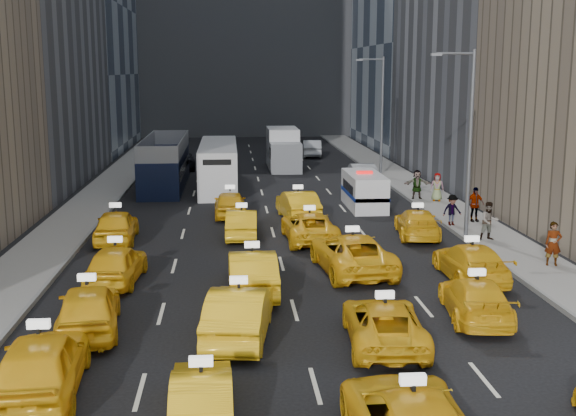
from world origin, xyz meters
The scene contains 38 objects.
ground centered at (0.00, 0.00, 0.00)m, with size 160.00×160.00×0.00m, color black.
sidewalk_west centered at (-10.50, 25.00, 0.07)m, with size 3.00×90.00×0.15m, color gray.
sidewalk_east centered at (10.50, 25.00, 0.07)m, with size 3.00×90.00×0.15m, color gray.
curb_west centered at (-9.05, 25.00, 0.09)m, with size 0.15×90.00×0.18m, color slate.
curb_east centered at (9.05, 25.00, 0.09)m, with size 0.15×90.00×0.18m, color slate.
streetlight_near centered at (9.18, 12.00, 4.92)m, with size 2.15×0.22×9.00m.
streetlight_far centered at (9.18, 32.00, 4.92)m, with size 2.15×0.22×9.00m.
taxi_0 centered at (-6.90, -4.02, 0.84)m, with size 1.98×4.91×1.67m, color yellow.
taxi_1 centered at (-2.85, -5.83, 0.66)m, with size 1.40×4.01×1.32m, color yellow.
taxi_4 centered at (-6.57, 0.39, 0.78)m, with size 1.85×4.61×1.57m, color yellow.
taxi_5 centered at (-1.91, -0.45, 0.81)m, with size 1.72×4.92×1.62m, color yellow.
taxi_6 centered at (2.38, -1.31, 0.66)m, with size 2.19×4.76×1.32m, color yellow.
taxi_7 centered at (5.87, 0.70, 0.68)m, with size 1.90×4.67×1.35m, color yellow.
taxi_8 centered at (-6.51, 5.69, 0.76)m, with size 1.79×4.45×1.52m, color yellow.
taxi_9 centered at (-1.36, 4.05, 0.80)m, with size 1.70×4.87×1.61m, color yellow.
taxi_10 centered at (2.75, 6.50, 0.79)m, with size 2.61×5.66×1.57m, color yellow.
taxi_11 centered at (7.16, 5.00, 0.72)m, with size 2.01×4.93×1.43m, color yellow.
taxi_12 centered at (-7.53, 12.56, 0.78)m, with size 1.85×4.60×1.57m, color yellow.
taxi_13 centered at (-1.58, 12.95, 0.70)m, with size 1.47×4.22×1.39m, color yellow.
taxi_14 centered at (1.63, 11.96, 0.70)m, with size 2.33×5.06×1.41m, color yellow.
taxi_15 centered at (6.98, 12.41, 0.68)m, with size 1.91×4.69×1.36m, color yellow.
taxi_16 centered at (-2.12, 18.07, 0.73)m, with size 1.73×4.31×1.47m, color yellow.
taxi_17 centered at (1.57, 17.12, 0.79)m, with size 1.67×4.78×1.57m, color yellow.
nypd_van centered at (5.80, 20.11, 0.99)m, with size 2.14×5.18×2.20m.
double_decker centered at (-6.57, 28.82, 1.69)m, with size 3.02×11.81×3.41m.
city_bus centered at (-2.88, 28.24, 1.52)m, with size 2.93×11.96×3.07m.
box_truck centered at (2.33, 37.67, 1.61)m, with size 3.36×7.42×3.28m.
misc_car_0 centered at (7.15, 28.41, 0.79)m, with size 1.67×4.79×1.58m, color #9B9EA3.
misc_car_1 centered at (-6.44, 38.22, 0.81)m, with size 2.70×5.85×1.63m, color black.
misc_car_2 centered at (2.96, 46.62, 0.75)m, with size 2.10×5.16×1.50m, color slate.
misc_car_3 centered at (-2.75, 42.25, 0.68)m, with size 1.61×4.01×1.36m, color black.
misc_car_4 centered at (5.66, 45.81, 0.78)m, with size 1.65×4.74×1.56m, color #ADB0B5.
pedestrian_0 centered at (11.04, 6.29, 1.06)m, with size 0.67×0.44×1.82m, color gray.
pedestrian_1 centered at (10.03, 10.91, 1.06)m, with size 0.88×0.48×1.81m, color gray.
pedestrian_2 centered at (9.28, 14.23, 0.95)m, with size 1.03×0.43×1.60m, color gray.
pedestrian_3 centered at (10.74, 15.04, 1.07)m, with size 1.08×0.49×1.84m, color gray.
pedestrian_4 centered at (10.51, 21.20, 1.01)m, with size 0.84×0.46×1.72m, color gray.
pedestrian_5 centered at (9.48, 22.02, 1.05)m, with size 1.67×0.48×1.80m, color gray.
Camera 1 is at (-2.14, -21.41, 8.08)m, focal length 45.00 mm.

